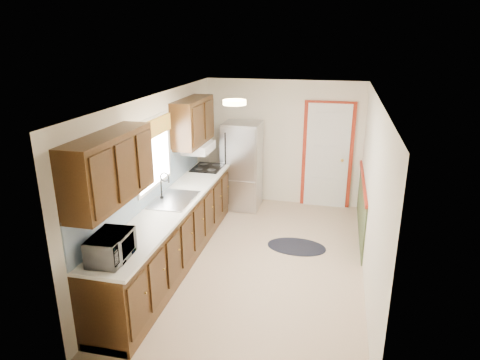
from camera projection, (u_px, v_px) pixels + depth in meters
The scene contains 8 objects.
room_shell at pixel (259, 185), 5.94m from camera, with size 3.20×5.20×2.52m.
kitchen_run at pixel (169, 211), 6.06m from camera, with size 0.63×4.00×2.20m.
back_wall_trim at pixel (334, 166), 7.86m from camera, with size 1.12×2.30×2.08m.
ceiling_fixture at pixel (235, 102), 5.45m from camera, with size 0.30×0.30×0.06m, color #FFD88C.
microwave at pixel (110, 244), 4.42m from camera, with size 0.52×0.29×0.35m, color white.
refrigerator at pixel (242, 166), 8.10m from camera, with size 0.69×0.70×1.65m.
rug at pixel (296, 247), 6.75m from camera, with size 0.92×0.59×0.01m, color black.
cooktop at pixel (208, 168), 7.57m from camera, with size 0.50×0.60×0.02m, color black.
Camera 1 is at (1.01, -5.52, 3.17)m, focal length 32.00 mm.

